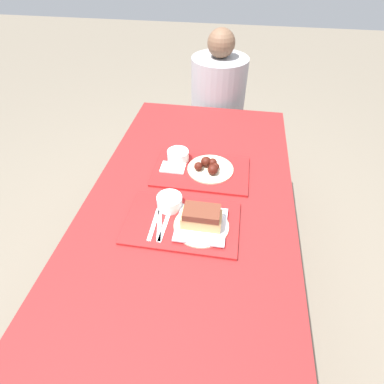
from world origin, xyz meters
name	(u,v)px	position (x,y,z in m)	size (l,w,h in m)	color
ground_plane	(191,282)	(0.00, 0.00, 0.00)	(12.00, 12.00, 0.00)	#706656
picnic_table	(191,208)	(0.00, 0.00, 0.65)	(0.90, 1.67, 0.74)	maroon
picnic_bench_far	(213,136)	(0.00, 1.06, 0.39)	(0.86, 0.28, 0.47)	maroon
tray_near	(182,223)	(-0.01, -0.17, 0.75)	(0.45, 0.29, 0.01)	red
tray_far	(201,171)	(0.03, 0.17, 0.75)	(0.45, 0.29, 0.01)	red
bowl_coleslaw_near	(170,201)	(-0.07, -0.10, 0.78)	(0.11, 0.11, 0.05)	white
brisket_sandwich_plate	(201,220)	(0.07, -0.19, 0.79)	(0.22, 0.22, 0.10)	beige
plastic_fork_near	(159,225)	(-0.09, -0.21, 0.75)	(0.05, 0.17, 0.00)	white
plastic_knife_near	(165,225)	(-0.07, -0.21, 0.75)	(0.02, 0.17, 0.00)	white
plastic_spoon_near	(154,224)	(-0.11, -0.21, 0.75)	(0.02, 0.17, 0.00)	white
condiment_packet	(186,210)	(0.00, -0.11, 0.76)	(0.04, 0.03, 0.01)	#A59E93
bowl_coleslaw_far	(178,155)	(-0.10, 0.23, 0.78)	(0.11, 0.11, 0.05)	white
wings_plate_far	(210,167)	(0.06, 0.17, 0.77)	(0.22, 0.22, 0.06)	beige
napkin_far	(173,168)	(-0.11, 0.16, 0.76)	(0.12, 0.08, 0.01)	white
person_seated_across	(218,92)	(0.02, 1.06, 0.75)	(0.38, 0.38, 0.69)	#9E9EA3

